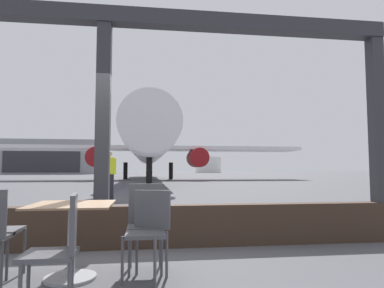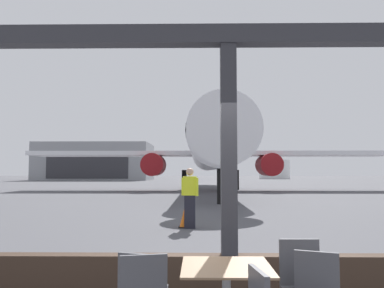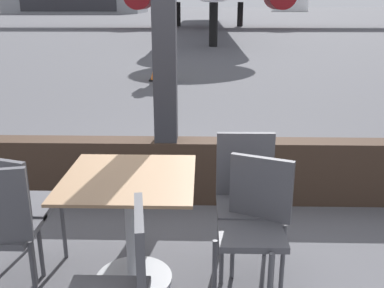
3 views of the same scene
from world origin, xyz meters
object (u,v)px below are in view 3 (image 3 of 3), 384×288
object	(u,v)px
dining_table	(131,220)
cafe_chair_aisle_left	(245,190)
cafe_chair_window_left	(255,217)
fuel_storage_tank	(290,0)
ground_crew_worker	(162,43)
cafe_chair_window_right	(16,202)
traffic_cone	(157,69)
cafe_chair_aisle_right	(122,285)

from	to	relation	value
dining_table	cafe_chair_aisle_left	distance (m)	0.81
dining_table	cafe_chair_window_left	xyz separation A→B (m)	(0.79, -0.09, 0.08)
fuel_storage_tank	cafe_chair_aisle_left	bearing A→B (deg)	-100.77
ground_crew_worker	fuel_storage_tank	distance (m)	84.21
cafe_chair_window_right	traffic_cone	xyz separation A→B (m)	(0.14, 7.88, -0.26)
dining_table	traffic_cone	xyz separation A→B (m)	(-0.65, 7.97, -0.18)
cafe_chair_aisle_left	traffic_cone	xyz separation A→B (m)	(-1.41, 7.72, -0.29)
cafe_chair_window_right	cafe_chair_aisle_left	world-z (taller)	cafe_chair_aisle_left
cafe_chair_window_left	traffic_cone	size ratio (longest dim) A/B	1.50
traffic_cone	fuel_storage_tank	distance (m)	84.09
dining_table	cafe_chair_window_right	world-z (taller)	cafe_chair_window_right
cafe_chair_window_left	traffic_cone	distance (m)	8.19
cafe_chair_aisle_left	fuel_storage_tank	distance (m)	91.36
dining_table	ground_crew_worker	xyz separation A→B (m)	(-0.50, 7.80, 0.44)
traffic_cone	dining_table	bearing A→B (deg)	-85.35
cafe_chair_aisle_left	cafe_chair_aisle_right	size ratio (longest dim) A/B	1.04
cafe_chair_aisle_right	fuel_storage_tank	world-z (taller)	fuel_storage_tank
cafe_chair_window_right	traffic_cone	bearing A→B (deg)	89.00
cafe_chair_aisle_right	ground_crew_worker	distance (m)	8.63
cafe_chair_aisle_right	cafe_chair_window_right	bearing A→B (deg)	134.39
dining_table	cafe_chair_aisle_right	distance (m)	0.81
cafe_chair_window_left	traffic_cone	world-z (taller)	cafe_chair_window_left
cafe_chair_window_right	cafe_chair_aisle_right	world-z (taller)	cafe_chair_aisle_right
dining_table	cafe_chair_aisle_left	world-z (taller)	cafe_chair_aisle_left
cafe_chair_window_right	fuel_storage_tank	xyz separation A→B (m)	(18.62, 89.89, 1.65)
ground_crew_worker	fuel_storage_tank	size ratio (longest dim) A/B	0.24
cafe_chair_window_right	traffic_cone	size ratio (longest dim) A/B	1.47
ground_crew_worker	cafe_chair_aisle_right	bearing A→B (deg)	-86.13
cafe_chair_window_left	cafe_chair_aisle_left	size ratio (longest dim) A/B	0.94
cafe_chair_aisle_right	fuel_storage_tank	xyz separation A→B (m)	(17.74, 90.78, 1.65)
cafe_chair_window_left	cafe_chair_window_right	xyz separation A→B (m)	(-1.58, 0.18, -0.00)
ground_crew_worker	traffic_cone	world-z (taller)	ground_crew_worker
cafe_chair_window_left	ground_crew_worker	bearing A→B (deg)	99.28
traffic_cone	fuel_storage_tank	world-z (taller)	fuel_storage_tank
cafe_chair_aisle_left	ground_crew_worker	world-z (taller)	ground_crew_worker
cafe_chair_window_left	cafe_chair_aisle_right	world-z (taller)	cafe_chair_aisle_right
dining_table	traffic_cone	size ratio (longest dim) A/B	1.38
cafe_chair_aisle_left	ground_crew_worker	size ratio (longest dim) A/B	0.55
cafe_chair_window_left	fuel_storage_tank	world-z (taller)	fuel_storage_tank
cafe_chair_window_right	cafe_chair_aisle_left	xyz separation A→B (m)	(1.55, 0.16, 0.03)
cafe_chair_aisle_left	ground_crew_worker	bearing A→B (deg)	99.45
ground_crew_worker	cafe_chair_window_left	bearing A→B (deg)	-80.72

